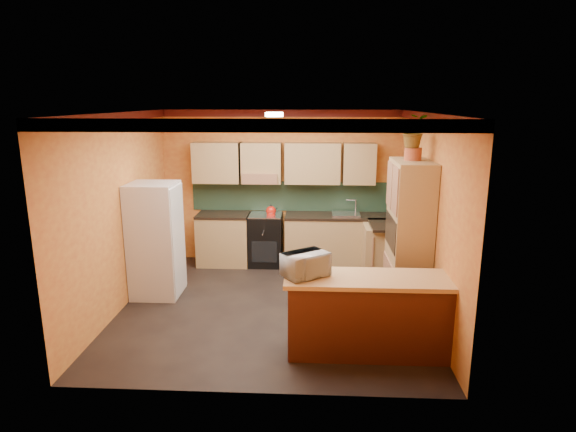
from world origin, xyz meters
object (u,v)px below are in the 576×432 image
(stove, at_px, (266,240))
(base_cabinets_back, at_px, (301,241))
(fridge, at_px, (155,240))
(microwave, at_px, (305,264))
(pantry, at_px, (409,239))
(breakfast_bar, at_px, (368,317))

(stove, bearing_deg, base_cabinets_back, 0.00)
(base_cabinets_back, relative_size, fridge, 2.15)
(stove, bearing_deg, microwave, -76.14)
(fridge, bearing_deg, base_cabinets_back, 34.48)
(pantry, height_order, microwave, pantry)
(fridge, distance_m, pantry, 3.63)
(breakfast_bar, height_order, microwave, microwave)
(microwave, bearing_deg, pantry, 3.96)
(base_cabinets_back, bearing_deg, fridge, -145.52)
(fridge, bearing_deg, stove, 44.27)
(fridge, relative_size, breakfast_bar, 0.94)
(fridge, distance_m, breakfast_bar, 3.38)
(base_cabinets_back, distance_m, microwave, 3.10)
(stove, height_order, fridge, fridge)
(fridge, xyz_separation_m, breakfast_bar, (2.95, -1.58, -0.41))
(base_cabinets_back, distance_m, fridge, 2.60)
(base_cabinets_back, height_order, microwave, microwave)
(microwave, bearing_deg, fridge, 108.66)
(fridge, relative_size, pantry, 0.81)
(fridge, height_order, pantry, pantry)
(breakfast_bar, bearing_deg, pantry, 60.60)
(stove, relative_size, microwave, 1.86)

